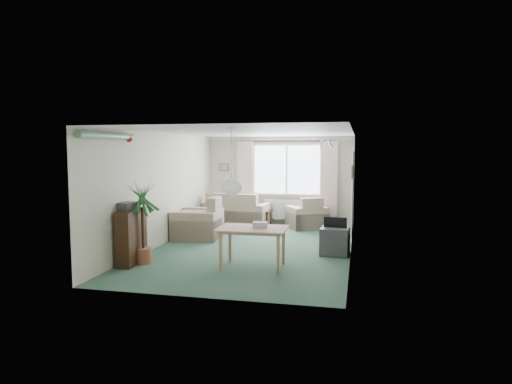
% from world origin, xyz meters
% --- Properties ---
extents(ground, '(6.50, 6.50, 0.00)m').
position_xyz_m(ground, '(0.00, 0.00, 0.00)').
color(ground, '#2F4F3E').
extents(window, '(1.80, 0.03, 1.30)m').
position_xyz_m(window, '(0.20, 3.23, 1.50)').
color(window, white).
extents(curtain_rod, '(2.60, 0.03, 0.03)m').
position_xyz_m(curtain_rod, '(0.20, 3.15, 2.27)').
color(curtain_rod, black).
extents(curtain_left, '(0.45, 0.08, 2.00)m').
position_xyz_m(curtain_left, '(-0.95, 3.13, 1.27)').
color(curtain_left, beige).
extents(curtain_right, '(0.45, 0.08, 2.00)m').
position_xyz_m(curtain_right, '(1.35, 3.13, 1.27)').
color(curtain_right, beige).
extents(radiator, '(1.20, 0.10, 0.55)m').
position_xyz_m(radiator, '(0.20, 3.19, 0.40)').
color(radiator, white).
extents(doorway, '(0.03, 0.95, 2.00)m').
position_xyz_m(doorway, '(1.99, 2.20, 1.00)').
color(doorway, black).
extents(pendant_lamp, '(0.36, 0.36, 0.36)m').
position_xyz_m(pendant_lamp, '(0.20, -2.30, 1.48)').
color(pendant_lamp, white).
extents(tinsel_garland, '(1.60, 1.60, 0.12)m').
position_xyz_m(tinsel_garland, '(-1.92, -2.30, 2.28)').
color(tinsel_garland, '#196626').
extents(bauble_cluster_a, '(0.20, 0.20, 0.20)m').
position_xyz_m(bauble_cluster_a, '(1.30, 0.90, 2.22)').
color(bauble_cluster_a, silver).
extents(bauble_cluster_b, '(0.20, 0.20, 0.20)m').
position_xyz_m(bauble_cluster_b, '(1.60, -0.30, 2.22)').
color(bauble_cluster_b, silver).
extents(wall_picture_back, '(0.28, 0.03, 0.22)m').
position_xyz_m(wall_picture_back, '(-1.60, 3.23, 1.55)').
color(wall_picture_back, brown).
extents(wall_picture_right, '(0.03, 0.24, 0.30)m').
position_xyz_m(wall_picture_right, '(1.98, 1.20, 1.55)').
color(wall_picture_right, brown).
extents(sofa, '(1.84, 1.08, 0.88)m').
position_xyz_m(sofa, '(-1.10, 2.75, 0.44)').
color(sofa, beige).
rests_on(sofa, ground).
extents(armchair_corner, '(1.22, 1.20, 0.83)m').
position_xyz_m(armchair_corner, '(0.82, 2.71, 0.41)').
color(armchair_corner, beige).
rests_on(armchair_corner, ground).
extents(armchair_left, '(1.09, 1.14, 0.96)m').
position_xyz_m(armchair_left, '(-1.50, 0.79, 0.48)').
color(armchair_left, '#C5B395').
rests_on(armchair_left, ground).
extents(coffee_table, '(0.95, 0.56, 0.42)m').
position_xyz_m(coffee_table, '(-0.62, 2.75, 0.21)').
color(coffee_table, black).
rests_on(coffee_table, ground).
extents(photo_frame, '(0.12, 0.06, 0.16)m').
position_xyz_m(photo_frame, '(-0.51, 2.70, 0.50)').
color(photo_frame, brown).
rests_on(photo_frame, coffee_table).
extents(bookshelf, '(0.32, 0.82, 0.98)m').
position_xyz_m(bookshelf, '(-1.84, -1.73, 0.49)').
color(bookshelf, black).
rests_on(bookshelf, ground).
extents(hifi_box, '(0.34, 0.40, 0.14)m').
position_xyz_m(hifi_box, '(-1.87, -1.78, 1.05)').
color(hifi_box, '#3E3D43').
rests_on(hifi_box, bookshelf).
extents(houseplant, '(0.79, 0.79, 1.49)m').
position_xyz_m(houseplant, '(-1.65, -1.65, 0.74)').
color(houseplant, '#21612C').
rests_on(houseplant, ground).
extents(dining_table, '(1.10, 0.75, 0.68)m').
position_xyz_m(dining_table, '(0.35, -1.48, 0.34)').
color(dining_table, '#A48459').
rests_on(dining_table, ground).
extents(gift_box, '(0.28, 0.22, 0.12)m').
position_xyz_m(gift_box, '(0.47, -1.46, 0.74)').
color(gift_box, silver).
rests_on(gift_box, dining_table).
extents(tv_cube, '(0.58, 0.63, 0.53)m').
position_xyz_m(tv_cube, '(1.70, -0.18, 0.27)').
color(tv_cube, '#35363A').
rests_on(tv_cube, ground).
extents(pet_bed, '(0.74, 0.74, 0.11)m').
position_xyz_m(pet_bed, '(1.64, 0.79, 0.06)').
color(pet_bed, '#1E4C8D').
rests_on(pet_bed, ground).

